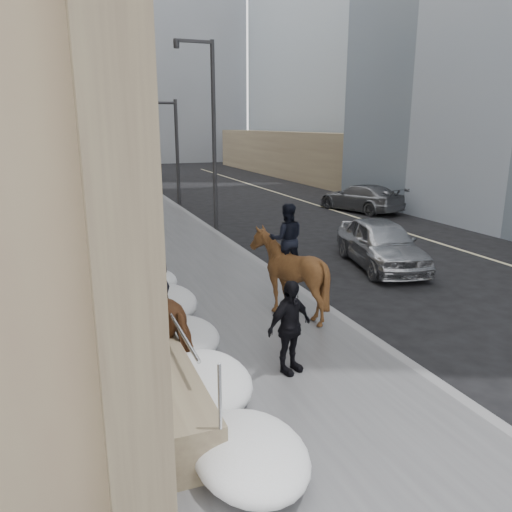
{
  "coord_description": "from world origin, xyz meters",
  "views": [
    {
      "loc": [
        -3.37,
        -7.32,
        4.62
      ],
      "look_at": [
        0.6,
        2.98,
        1.7
      ],
      "focal_mm": 35.0,
      "sensor_mm": 36.0,
      "label": 1
    }
  ],
  "objects": [
    {
      "name": "limestone_building",
      "position": [
        -5.26,
        19.96,
        8.9
      ],
      "size": [
        6.1,
        44.0,
        18.0
      ],
      "color": "#9B8065",
      "rests_on": "ground"
    },
    {
      "name": "lane_line",
      "position": [
        10.5,
        10.0,
        0.01
      ],
      "size": [
        0.15,
        70.0,
        0.01
      ],
      "primitive_type": "cube",
      "color": "#BFB78C",
      "rests_on": "ground"
    },
    {
      "name": "far_podium",
      "position": [
        15.5,
        10.0,
        2.0
      ],
      "size": [
        2.0,
        80.0,
        4.0
      ],
      "primitive_type": "cube",
      "color": "brown",
      "rests_on": "ground"
    },
    {
      "name": "streetlight_far",
      "position": [
        2.74,
        34.0,
        4.58
      ],
      "size": [
        1.71,
        0.24,
        8.0
      ],
      "color": "#2D2D30",
      "rests_on": "ground"
    },
    {
      "name": "traffic_signal",
      "position": [
        2.07,
        22.0,
        4.0
      ],
      "size": [
        4.1,
        0.22,
        6.0
      ],
      "color": "#2D2D30",
      "rests_on": "ground"
    },
    {
      "name": "mounted_horse_right",
      "position": [
        1.46,
        3.1,
        1.26
      ],
      "size": [
        2.15,
        2.29,
        2.71
      ],
      "rotation": [
        0.0,
        0.0,
        2.86
      ],
      "color": "#472B14",
      "rests_on": "sidewalk"
    },
    {
      "name": "sidewalk",
      "position": [
        0.0,
        10.0,
        0.06
      ],
      "size": [
        5.0,
        80.0,
        0.12
      ],
      "primitive_type": "cube",
      "color": "#49494B",
      "rests_on": "ground"
    },
    {
      "name": "car_grey",
      "position": [
        11.75,
        15.99,
        0.74
      ],
      "size": [
        3.35,
        5.44,
        1.47
      ],
      "primitive_type": "imported",
      "rotation": [
        0.0,
        0.0,
        3.42
      ],
      "color": "#5C5E64",
      "rests_on": "ground"
    },
    {
      "name": "bg_building_far",
      "position": [
        -6.0,
        72.0,
        10.0
      ],
      "size": [
        24.0,
        12.0,
        20.0
      ],
      "primitive_type": "cube",
      "color": "gray",
      "rests_on": "ground"
    },
    {
      "name": "ground",
      "position": [
        0.0,
        0.0,
        0.0
      ],
      "size": [
        140.0,
        140.0,
        0.0
      ],
      "primitive_type": "plane",
      "color": "black",
      "rests_on": "ground"
    },
    {
      "name": "curb",
      "position": [
        2.62,
        10.0,
        0.06
      ],
      "size": [
        0.24,
        80.0,
        0.12
      ],
      "primitive_type": "cube",
      "color": "slate",
      "rests_on": "ground"
    },
    {
      "name": "pedestrian",
      "position": [
        0.27,
        0.41,
        1.01
      ],
      "size": [
        1.13,
        0.78,
        1.79
      ],
      "primitive_type": "imported",
      "rotation": [
        0.0,
        0.0,
        0.36
      ],
      "color": "black",
      "rests_on": "sidewalk"
    },
    {
      "name": "bg_building_mid",
      "position": [
        4.0,
        60.0,
        14.0
      ],
      "size": [
        30.0,
        12.0,
        28.0
      ],
      "primitive_type": "cube",
      "color": "slate",
      "rests_on": "ground"
    },
    {
      "name": "streetlight_mid",
      "position": [
        2.74,
        14.0,
        4.58
      ],
      "size": [
        1.71,
        0.24,
        8.0
      ],
      "color": "#2D2D30",
      "rests_on": "ground"
    },
    {
      "name": "snow_bank",
      "position": [
        -1.42,
        8.11,
        0.47
      ],
      "size": [
        1.7,
        18.1,
        0.76
      ],
      "color": "white",
      "rests_on": "sidewalk"
    },
    {
      "name": "mounted_horse_left",
      "position": [
        -1.74,
        1.72,
        1.11
      ],
      "size": [
        1.71,
        2.35,
        2.57
      ],
      "rotation": [
        0.0,
        0.0,
        3.53
      ],
      "color": "#4A2A16",
      "rests_on": "sidewalk"
    },
    {
      "name": "car_silver",
      "position": [
        6.29,
        6.2,
        0.8
      ],
      "size": [
        2.9,
        5.02,
        1.61
      ],
      "primitive_type": "imported",
      "rotation": [
        0.0,
        0.0,
        -0.22
      ],
      "color": "#999BA0",
      "rests_on": "ground"
    }
  ]
}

